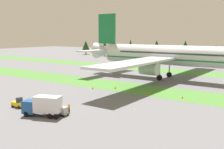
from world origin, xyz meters
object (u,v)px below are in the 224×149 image
object	(u,v)px
cargo_dolly_lead	(37,106)
cargo_dolly_third	(62,110)
airliner	(172,55)
taxiway_marker_1	(115,87)
baggage_tug	(18,103)
taxiway_marker_2	(93,88)
taxiway_marker_0	(146,94)
ground_crew_marshaller	(69,107)
catering_truck	(43,105)
cargo_dolly_second	(49,108)
taxiway_marker_3	(182,97)

from	to	relation	value
cargo_dolly_lead	cargo_dolly_third	distance (m)	5.80
airliner	taxiway_marker_1	distance (m)	24.24
cargo_dolly_third	baggage_tug	bearing A→B (deg)	90.00
cargo_dolly_lead	cargo_dolly_third	size ratio (longest dim) A/B	1.00
taxiway_marker_1	taxiway_marker_2	size ratio (longest dim) A/B	1.11
cargo_dolly_lead	taxiway_marker_0	size ratio (longest dim) A/B	4.49
cargo_dolly_third	ground_crew_marshaller	distance (m)	1.97
airliner	baggage_tug	size ratio (longest dim) A/B	26.96
airliner	catering_truck	xyz separation A→B (m)	(-2.68, -49.17, -5.70)
catering_truck	baggage_tug	bearing A→B (deg)	61.62
cargo_dolly_lead	taxiway_marker_1	bearing A→B (deg)	-6.55
cargo_dolly_lead	cargo_dolly_third	xyz separation A→B (m)	(5.77, 0.62, 0.00)
cargo_dolly_lead	cargo_dolly_third	bearing A→B (deg)	-90.00
airliner	cargo_dolly_third	size ratio (longest dim) A/B	31.28
cargo_dolly_second	taxiway_marker_1	bearing A→B (deg)	0.05
ground_crew_marshaller	taxiway_marker_0	bearing A→B (deg)	155.06
taxiway_marker_0	taxiway_marker_3	size ratio (longest dim) A/B	1.04
airliner	cargo_dolly_third	world-z (taller)	airliner
baggage_tug	taxiway_marker_1	world-z (taller)	baggage_tug
airliner	catering_truck	bearing A→B (deg)	-3.21
baggage_tug	airliner	bearing A→B (deg)	-19.21
baggage_tug	taxiway_marker_1	distance (m)	26.29
cargo_dolly_third	ground_crew_marshaller	bearing A→B (deg)	-1.32
cargo_dolly_lead	cargo_dolly_third	world-z (taller)	same
cargo_dolly_second	taxiway_marker_2	xyz separation A→B (m)	(-7.22, 21.13, -0.62)
baggage_tug	cargo_dolly_second	world-z (taller)	baggage_tug
taxiway_marker_2	taxiway_marker_3	size ratio (longest dim) A/B	1.21
cargo_dolly_second	ground_crew_marshaller	world-z (taller)	ground_crew_marshaller
catering_truck	taxiway_marker_3	size ratio (longest dim) A/B	14.59
ground_crew_marshaller	taxiway_marker_2	xyz separation A→B (m)	(-9.93, 18.86, -0.64)
ground_crew_marshaller	cargo_dolly_third	bearing A→B (deg)	-7.33
baggage_tug	cargo_dolly_lead	xyz separation A→B (m)	(5.00, 0.54, 0.10)
cargo_dolly_second	cargo_dolly_lead	bearing A→B (deg)	90.00
baggage_tug	taxiway_marker_3	xyz separation A→B (m)	(23.44, 25.59, -0.56)
catering_truck	cargo_dolly_lead	bearing A→B (deg)	44.10
airliner	taxiway_marker_0	distance (m)	25.83
cargo_dolly_third	taxiway_marker_2	bearing A→B (deg)	19.75
taxiway_marker_0	taxiway_marker_2	bearing A→B (deg)	-173.38
catering_truck	taxiway_marker_3	distance (m)	30.62
baggage_tug	cargo_dolly_lead	size ratio (longest dim) A/B	1.16
cargo_dolly_lead	taxiway_marker_1	size ratio (longest dim) A/B	3.49
ground_crew_marshaller	taxiway_marker_2	size ratio (longest dim) A/B	2.88
cargo_dolly_third	taxiway_marker_3	bearing A→B (deg)	-33.55
cargo_dolly_lead	catering_truck	world-z (taller)	catering_truck
ground_crew_marshaller	taxiway_marker_1	world-z (taller)	ground_crew_marshaller
cargo_dolly_lead	baggage_tug	bearing A→B (deg)	90.00
taxiway_marker_0	catering_truck	bearing A→B (deg)	-105.28
cargo_dolly_lead	taxiway_marker_2	xyz separation A→B (m)	(-4.33, 21.44, -0.62)
taxiway_marker_0	airliner	bearing A→B (deg)	99.50
baggage_tug	taxiway_marker_1	bearing A→B (deg)	-17.50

